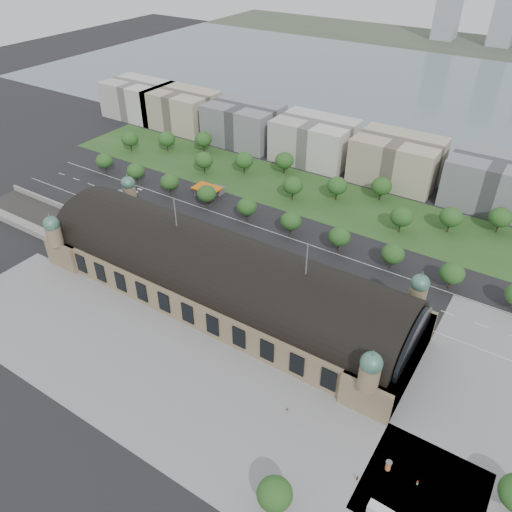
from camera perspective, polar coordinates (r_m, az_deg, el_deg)
The scene contains 60 objects.
ground at distance 194.20m, azimuth -3.88°, elevation -4.67°, with size 900.00×900.00×0.00m, color black.
station at distance 187.81m, azimuth -4.00°, elevation -2.26°, with size 150.00×48.40×44.30m.
track_cutting at distance 263.42m, azimuth -23.92°, elevation 3.95°, with size 70.00×24.00×3.10m.
plaza_south at distance 165.96m, azimuth -10.26°, elevation -14.00°, with size 190.00×48.00×0.12m, color gray.
plaza_east at distance 171.31m, azimuth 26.47°, elevation -16.29°, with size 56.00×100.00×0.12m, color gray.
road_slab at distance 228.46m, azimuth -2.30°, elevation 2.20°, with size 260.00×26.00×0.10m, color black.
grass_belt at distance 266.95m, azimuth 5.41°, elevation 7.25°, with size 300.00×45.00×0.10m, color #275020.
petrol_station at distance 263.57m, azimuth -5.00°, elevation 7.62°, with size 14.00×13.00×5.05m.
lake at distance 443.53m, azimuth 20.57°, elevation 16.75°, with size 700.00×320.00×0.08m, color slate.
far_shore at distance 634.85m, azimuth 25.76°, elevation 20.68°, with size 700.00×120.00×0.14m, color #44513D.
far_tower_left at distance 649.46m, azimuth 21.35°, elevation 25.59°, with size 24.00×24.00×80.00m, color #9EA8B2.
far_tower_mid at distance 637.75m, azimuth 27.00°, elevation 24.43°, with size 24.00×24.00×85.00m, color #9EA8B2.
office_0 at distance 379.64m, azimuth -13.26°, elevation 17.05°, with size 45.00×32.00×24.00m, color silver.
office_1 at distance 353.21m, azimuth -8.43°, elevation 16.24°, with size 45.00×32.00×24.00m, color #B9AD91.
office_2 at distance 324.10m, azimuth -1.42°, elevation 14.86°, with size 45.00×32.00×24.00m, color gray.
office_3 at distance 300.55m, azimuth 6.70°, elevation 12.98°, with size 45.00×32.00×24.00m, color silver.
office_4 at distance 283.94m, azimuth 15.82°, elevation 10.52°, with size 45.00×32.00×24.00m, color #B9AD91.
office_5 at distance 275.52m, azimuth 25.61°, elevation 7.55°, with size 45.00×32.00×24.00m, color gray.
tree_row_0 at distance 296.19m, azimuth -16.94°, elevation 10.38°, with size 9.60×9.60×11.52m.
tree_row_1 at distance 279.51m, azimuth -13.58°, elevation 9.44°, with size 9.60×9.60×11.52m.
tree_row_2 at distance 263.96m, azimuth -9.84°, elevation 8.35°, with size 9.60×9.60×11.52m.
tree_row_3 at distance 249.74m, azimuth -5.67°, elevation 7.09°, with size 9.60×9.60×11.52m.
tree_row_4 at distance 237.11m, azimuth -1.06°, elevation 5.64°, with size 9.60×9.60×11.52m.
tree_row_5 at distance 226.33m, azimuth 4.00°, elevation 4.00°, with size 9.60×9.60×11.52m.
tree_row_6 at distance 217.67m, azimuth 9.50°, elevation 2.18°, with size 9.60×9.60×11.52m.
tree_row_7 at distance 211.39m, azimuth 15.37°, elevation 0.21°, with size 9.60×9.60×11.52m.
tree_row_8 at distance 207.71m, azimuth 21.52°, elevation -1.86°, with size 9.60×9.60×11.52m.
tree_belt_0 at distance 321.06m, azimuth -14.23°, elevation 12.86°, with size 10.40×10.40×12.48m.
tree_belt_1 at distance 316.16m, azimuth -10.18°, elevation 13.03°, with size 10.40×10.40×12.48m.
tree_belt_2 at distance 312.82m, azimuth -6.03°, elevation 13.14°, with size 10.40×10.40×12.48m.
tree_belt_3 at distance 284.61m, azimuth -5.98°, elevation 10.86°, with size 10.40×10.40×12.48m.
tree_belt_4 at distance 282.94m, azimuth -1.37°, elevation 10.89°, with size 10.40×10.40×12.48m.
tree_belt_5 at distance 283.04m, azimuth 3.26°, elevation 10.85°, with size 10.40×10.40×12.48m.
tree_belt_6 at distance 255.79m, azimuth 4.23°, elevation 8.04°, with size 10.40×10.40×12.48m.
tree_belt_7 at distance 258.16m, azimuth 9.26°, elevation 7.93°, with size 10.40×10.40×12.48m.
tree_belt_8 at distance 262.44m, azimuth 14.16°, elevation 7.76°, with size 10.40×10.40×12.48m.
tree_belt_9 at distance 237.39m, azimuth 16.31°, elevation 4.33°, with size 10.40×10.40×12.48m.
tree_belt_10 at distance 244.41m, azimuth 21.40°, elevation 4.17°, with size 10.40×10.40×12.48m.
tree_belt_11 at distance 253.24m, azimuth 26.17°, elevation 3.99°, with size 10.40×10.40×12.48m.
tree_plaza_s at distance 134.48m, azimuth 2.15°, elevation -25.52°, with size 9.00×9.00×10.64m.
traffic_car_0 at distance 267.79m, azimuth -16.48°, elevation 6.18°, with size 1.86×4.62×1.57m, color silver.
traffic_car_1 at distance 274.75m, azimuth -15.16°, elevation 7.15°, with size 1.49×4.27×1.41m, color gray.
traffic_car_2 at distance 240.00m, azimuth -9.60°, elevation 3.63°, with size 2.16×4.69×1.30m, color black.
traffic_car_3 at distance 236.13m, azimuth -5.40°, elevation 3.44°, with size 1.90×4.67×1.36m, color maroon.
traffic_car_4 at distance 208.98m, azimuth 3.37°, elevation -1.10°, with size 1.80×4.47×1.52m, color #1B274C.
parked_car_0 at distance 254.74m, azimuth -15.35°, elevation 4.79°, with size 1.35×3.87×1.27m, color black.
parked_car_1 at distance 233.48m, azimuth -10.69°, elevation 2.56°, with size 2.47×5.36×1.49m, color maroon.
parked_car_2 at distance 249.64m, azimuth -13.95°, elevation 4.41°, with size 2.29×5.62×1.63m, color #181740.
parked_car_3 at distance 241.23m, azimuth -11.60°, elevation 3.59°, with size 1.78×4.43×1.51m, color #505357.
parked_car_4 at distance 233.58m, azimuth -10.73°, elevation 2.59°, with size 1.73×4.96×1.64m, color white.
parked_car_5 at distance 224.57m, azimuth -7.58°, elevation 1.47°, with size 2.52×5.47×1.52m, color gray.
parked_car_6 at distance 230.41m, azimuth -9.74°, elevation 2.20°, with size 2.08×5.10×1.48m, color black.
bus_west at distance 219.31m, azimuth -3.57°, elevation 1.10°, with size 2.67×11.40×3.18m, color red.
bus_mid at distance 206.56m, azimuth 3.74°, elevation -1.28°, with size 2.89×12.35×3.44m, color beige.
bus_east at distance 200.45m, azimuth 10.60°, elevation -3.14°, with size 3.14×13.43×3.74m, color silver.
van_south at distance 141.87m, azimuth 13.88°, elevation -26.46°, with size 6.43×2.68×2.76m.
advertising_column at distance 148.52m, azimuth 14.88°, elevation -22.14°, with size 1.73×1.73×3.29m.
pedestrian_0 at distance 155.88m, azimuth 3.63°, elevation -17.20°, with size 0.77×0.44×1.58m, color gray.
pedestrian_1 at distance 145.70m, azimuth 11.50°, elevation -23.65°, with size 0.68×0.44×1.86m, color gray.
pedestrian_5 at distance 148.82m, azimuth 17.97°, elevation -23.41°, with size 0.86×0.49×1.76m, color gray.
Camera 1 is at (92.11, -117.79, 123.92)m, focal length 35.00 mm.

